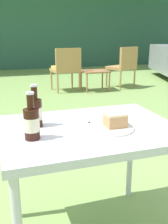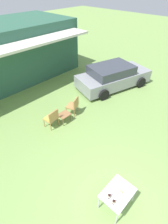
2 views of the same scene
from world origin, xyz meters
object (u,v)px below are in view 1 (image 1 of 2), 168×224
Objects in this scene: cake_on_plate at (112,124)px; cola_bottle_far at (32,123)px; garden_side_table at (95,73)px; cola_bottle_near at (35,112)px; wicker_chair_plain at (124,64)px; patio_table at (90,139)px; wicker_chair_cushioned at (66,67)px.

cola_bottle_far is at bearing -177.70° from cake_on_plate.
cola_bottle_near is (-1.70, -3.72, 0.40)m from garden_side_table.
wicker_chair_plain reaches higher than patio_table.
garden_side_table is at bearing -13.44° from wicker_chair_plain.
wicker_chair_cushioned reaches higher than garden_side_table.
wicker_chair_cushioned is at bearing -23.75° from wicker_chair_plain.
cola_bottle_far is at bearing -114.17° from garden_side_table.
wicker_chair_cushioned reaches higher than cake_on_plate.
wicker_chair_plain reaches higher than cake_on_plate.
patio_table is (-0.86, -3.95, 0.12)m from wicker_chair_cushioned.
patio_table reaches higher than garden_side_table.
cola_bottle_far is (-0.04, -0.17, 0.00)m from cola_bottle_near.
wicker_chair_plain is 4.49m from cake_on_plate.
cake_on_plate is at bearing 39.76° from wicker_chair_plain.
patio_table is 3.54× the size of cake_on_plate.
wicker_chair_plain is 4.48m from patio_table.
garden_side_table is (-0.70, -0.12, -0.14)m from wicker_chair_plain.
wicker_chair_plain is (1.28, -0.01, 0.01)m from wicker_chair_cushioned.
wicker_chair_plain is 3.95× the size of cola_bottle_near.
wicker_chair_cushioned is 3.43× the size of cake_on_plate.
wicker_chair_cushioned is at bearing 77.65° from patio_table.
wicker_chair_plain is 3.43× the size of cake_on_plate.
patio_table is 0.32m from cola_bottle_near.
patio_table is (-2.14, -3.93, 0.12)m from wicker_chair_plain.
cola_bottle_near reaches higher than wicker_chair_plain.
cola_bottle_near is at bearing 34.78° from wicker_chair_plain.
cola_bottle_far is (-1.17, -4.02, 0.27)m from wicker_chair_cushioned.
cola_bottle_near reaches higher than patio_table.
garden_side_table is (0.58, -0.13, -0.13)m from wicker_chair_cushioned.
wicker_chair_cushioned is 4.08m from cake_on_plate.
wicker_chair_cushioned is 4.02m from cola_bottle_near.
wicker_chair_cushioned is 1.00× the size of wicker_chair_plain.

